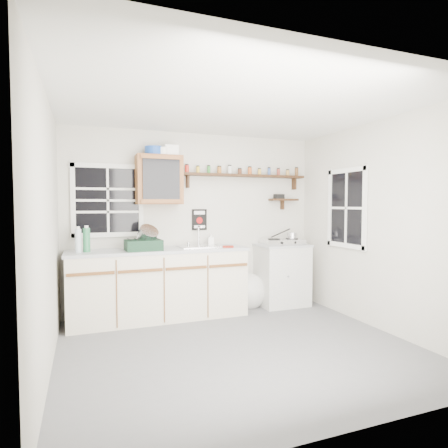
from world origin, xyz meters
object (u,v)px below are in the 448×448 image
object	(u,v)px
right_cabinet	(282,274)
spice_shelf	(245,175)
upper_cabinet	(159,180)
dish_rack	(145,242)
main_cabinet	(160,284)
hotplate	(283,242)

from	to	relation	value
right_cabinet	spice_shelf	distance (m)	1.58
upper_cabinet	dish_rack	bearing A→B (deg)	-135.36
main_cabinet	upper_cabinet	xyz separation A→B (m)	(0.03, 0.14, 1.36)
main_cabinet	spice_shelf	distance (m)	1.98
hotplate	main_cabinet	bearing A→B (deg)	-175.57
main_cabinet	right_cabinet	size ratio (longest dim) A/B	2.54
dish_rack	right_cabinet	bearing A→B (deg)	0.77
upper_cabinet	main_cabinet	bearing A→B (deg)	-103.68
main_cabinet	spice_shelf	world-z (taller)	spice_shelf
main_cabinet	right_cabinet	bearing A→B (deg)	0.79
dish_rack	hotplate	world-z (taller)	dish_rack
right_cabinet	spice_shelf	bearing A→B (deg)	160.48
right_cabinet	main_cabinet	bearing A→B (deg)	-179.21
spice_shelf	dish_rack	world-z (taller)	spice_shelf
main_cabinet	upper_cabinet	world-z (taller)	upper_cabinet
spice_shelf	hotplate	bearing A→B (deg)	-21.25
spice_shelf	dish_rack	xyz separation A→B (m)	(-1.51, -0.30, -0.90)
dish_rack	upper_cabinet	bearing A→B (deg)	42.21
upper_cabinet	dish_rack	size ratio (longest dim) A/B	1.43
main_cabinet	dish_rack	bearing A→B (deg)	-156.22
upper_cabinet	dish_rack	world-z (taller)	upper_cabinet
spice_shelf	main_cabinet	bearing A→B (deg)	-170.74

